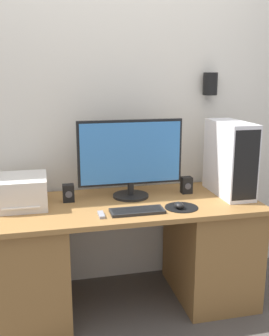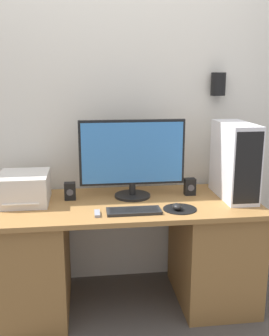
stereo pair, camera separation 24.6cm
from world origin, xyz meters
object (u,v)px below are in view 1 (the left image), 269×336
speaker_right (186,185)px  remote_control (101,215)px  mouse (179,205)px  printer (21,192)px  monitor (131,156)px  keyboard (137,211)px  speaker_left (68,193)px  computer_tower (230,158)px

speaker_right → remote_control: 0.71m
mouse → printer: 0.97m
printer → monitor: bearing=2.4°
speaker_right → mouse: bearing=-118.0°
remote_control → printer: bearing=147.2°
keyboard → speaker_left: 0.49m
remote_control → speaker_right: bearing=26.3°
monitor → remote_control: bearing=-127.4°
printer → mouse: bearing=-16.5°
speaker_left → speaker_right: same height
mouse → remote_control: (-0.48, -0.02, -0.02)m
keyboard → computer_tower: computer_tower is taller
computer_tower → printer: computer_tower is taller
remote_control → keyboard: bearing=3.1°
remote_control → monitor: bearing=52.6°
computer_tower → keyboard: bearing=-162.2°
mouse → speaker_left: (-0.64, 0.30, 0.03)m
speaker_left → remote_control: bearing=-62.1°
computer_tower → printer: bearing=177.6°
monitor → speaker_left: monitor is taller
printer → speaker_left: 0.29m
computer_tower → speaker_right: size_ratio=4.37×
mouse → remote_control: 0.48m
remote_control → computer_tower: bearing=14.4°
mouse → computer_tower: bearing=26.9°
computer_tower → speaker_left: 1.09m
computer_tower → remote_control: computer_tower is taller
monitor → mouse: bearing=-52.6°
keyboard → mouse: 0.26m
computer_tower → speaker_right: computer_tower is taller
printer → keyboard: bearing=-22.7°
speaker_right → remote_control: (-0.64, -0.31, -0.05)m
printer → remote_control: bearing=-32.8°
mouse → remote_control: size_ratio=0.74×
remote_control → mouse: bearing=1.9°
speaker_left → printer: bearing=-176.1°
monitor → keyboard: size_ratio=2.15×
printer → speaker_left: (0.29, 0.02, -0.04)m
speaker_left → keyboard: bearing=-38.1°
keyboard → mouse: (0.26, 0.00, 0.01)m
monitor → speaker_right: (0.39, -0.01, -0.22)m
computer_tower → printer: 1.37m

